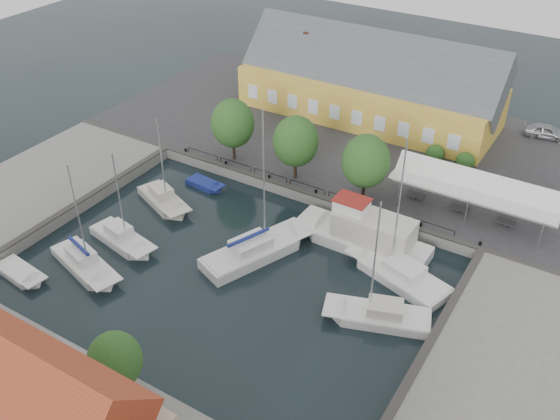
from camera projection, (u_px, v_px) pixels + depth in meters
name	position (u px, v px, depth m)	size (l,w,h in m)	color
ground	(241.00, 261.00, 50.01)	(140.00, 140.00, 0.00)	black
north_quay	(364.00, 141.00, 65.99)	(56.00, 26.00, 1.00)	#2D2D30
west_quay	(33.00, 191.00, 57.85)	(12.00, 24.00, 1.00)	slate
east_quay	(514.00, 388.00, 38.80)	(12.00, 24.00, 1.00)	slate
quay_edge_fittings	(273.00, 221.00, 52.77)	(56.00, 24.72, 0.40)	#383533
warehouse	(366.00, 85.00, 68.70)	(28.56, 14.00, 9.55)	gold
tent_canopy	(475.00, 189.00, 52.14)	(14.00, 4.00, 2.83)	silver
quay_trees	(296.00, 141.00, 56.63)	(18.20, 4.20, 6.30)	black
car_silver	(546.00, 131.00, 65.19)	(1.77, 4.41, 1.50)	#929599
car_red	(295.00, 146.00, 62.69)	(1.30, 3.73, 1.23)	maroon
center_sailboat	(255.00, 253.00, 50.35)	(6.23, 10.00, 13.28)	white
trawler	(367.00, 237.00, 50.97)	(11.72, 3.62, 5.00)	white
east_boat_a	(399.00, 276.00, 48.09)	(9.18, 5.40, 12.39)	white
east_boat_b	(380.00, 317.00, 44.30)	(7.97, 4.83, 10.55)	white
west_boat_b	(164.00, 201.00, 56.80)	(6.90, 4.57, 9.30)	beige
west_boat_c	(122.00, 240.00, 51.88)	(7.00, 3.42, 9.39)	white
west_boat_d	(85.00, 265.00, 49.13)	(7.90, 4.29, 10.37)	white
launch_sw	(21.00, 275.00, 48.48)	(5.02, 2.35, 0.98)	white
launch_nw	(205.00, 185.00, 59.43)	(4.02, 1.88, 0.88)	navy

